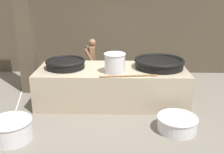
{
  "coord_description": "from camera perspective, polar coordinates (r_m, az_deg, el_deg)",
  "views": [
    {
      "loc": [
        0.13,
        -6.52,
        2.95
      ],
      "look_at": [
        0.0,
        0.0,
        0.71
      ],
      "focal_mm": 42.0,
      "sensor_mm": 36.0,
      "label": 1
    }
  ],
  "objects": [
    {
      "name": "ground_plane",
      "position": [
        7.16,
        0.0,
        -5.38
      ],
      "size": [
        60.0,
        60.0,
        0.0
      ],
      "primitive_type": "plane",
      "color": "slate"
    },
    {
      "name": "back_wall",
      "position": [
        9.27,
        0.35,
        14.46
      ],
      "size": [
        9.27,
        0.24,
        4.45
      ],
      "primitive_type": "cube",
      "color": "#4C4233",
      "rests_on": "ground_plane"
    },
    {
      "name": "support_pillar",
      "position": [
        7.78,
        -18.63,
        12.63
      ],
      "size": [
        0.42,
        0.42,
        4.45
      ],
      "primitive_type": "cube",
      "color": "#4C4233",
      "rests_on": "ground_plane"
    },
    {
      "name": "hearth_platform",
      "position": [
        6.98,
        0.0,
        -1.84
      ],
      "size": [
        3.88,
        1.53,
        0.95
      ],
      "color": "tan",
      "rests_on": "ground_plane"
    },
    {
      "name": "giant_wok_near",
      "position": [
        6.94,
        -10.09,
        2.93
      ],
      "size": [
        1.03,
        1.03,
        0.23
      ],
      "color": "black",
      "rests_on": "hearth_platform"
    },
    {
      "name": "giant_wok_far",
      "position": [
        6.97,
        10.23,
        3.07
      ],
      "size": [
        1.3,
        1.3,
        0.24
      ],
      "color": "black",
      "rests_on": "hearth_platform"
    },
    {
      "name": "stock_pot",
      "position": [
        6.42,
        0.62,
        3.14
      ],
      "size": [
        0.54,
        0.54,
        0.49
      ],
      "color": "silver",
      "rests_on": "hearth_platform"
    },
    {
      "name": "stirring_paddle",
      "position": [
        6.2,
        4.11,
        0.23
      ],
      "size": [
        1.37,
        0.22,
        0.04
      ],
      "rotation": [
        0.0,
        0.0,
        0.11
      ],
      "color": "brown",
      "rests_on": "hearth_platform"
    },
    {
      "name": "cook",
      "position": [
        8.1,
        -4.27,
        3.53
      ],
      "size": [
        0.35,
        0.54,
        1.48
      ],
      "rotation": [
        0.0,
        0.0,
        3.18
      ],
      "color": "brown",
      "rests_on": "ground_plane"
    },
    {
      "name": "prep_bowl_vegetables",
      "position": [
        5.78,
        -21.13,
        -10.44
      ],
      "size": [
        0.87,
        1.13,
        0.78
      ],
      "color": "silver",
      "rests_on": "ground_plane"
    },
    {
      "name": "prep_bowl_meat",
      "position": [
        5.91,
        13.98,
        -9.65
      ],
      "size": [
        0.88,
        0.88,
        0.32
      ],
      "color": "silver",
      "rests_on": "ground_plane"
    }
  ]
}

